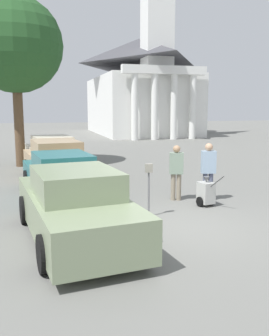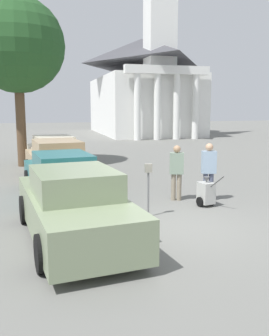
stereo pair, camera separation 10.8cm
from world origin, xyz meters
name	(u,v)px [view 2 (the right image)]	position (x,y,z in m)	size (l,w,h in m)	color
ground_plane	(175,227)	(0.00, 0.00, 0.00)	(120.00, 120.00, 0.00)	slate
parked_car_sage	(73,206)	(-2.37, -0.18, 0.71)	(2.39, 4.95, 1.53)	gray
parked_car_teal	(62,177)	(-2.37, 3.52, 0.66)	(2.37, 5.22, 1.41)	#23666B
parked_car_tan	(57,162)	(-2.37, 6.50, 0.70)	(2.46, 5.37, 1.54)	tan
parked_car_cream	(53,153)	(-2.37, 9.63, 0.68)	(2.45, 5.34, 1.48)	beige
parking_meter	(148,180)	(-0.37, 0.97, 0.96)	(0.18, 0.09, 1.38)	slate
person_worker	(177,169)	(0.94, 2.40, 0.95)	(0.47, 0.36, 1.67)	gray
person_supervisor	(209,168)	(1.84, 2.10, 0.99)	(0.46, 0.30, 1.74)	#515670
equipment_cart	(206,193)	(1.52, 1.56, 0.39)	(0.51, 1.00, 1.00)	#B2B2AD
church	(143,78)	(7.70, 29.89, 5.70)	(8.88, 15.92, 25.25)	white
shade_tree	(17,46)	(-3.78, 10.45, 5.53)	(4.32, 4.32, 7.72)	brown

